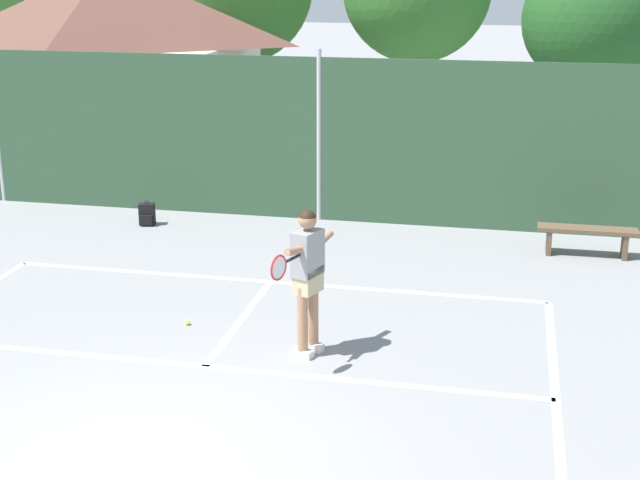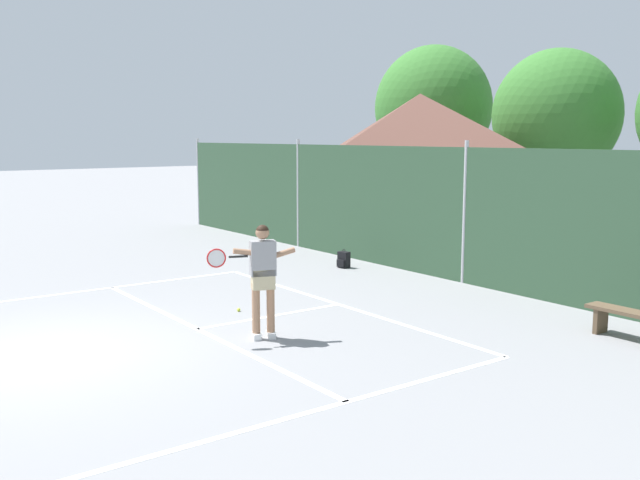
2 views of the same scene
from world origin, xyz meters
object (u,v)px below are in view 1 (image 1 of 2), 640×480
courtside_bench (587,235)px  tennis_ball (187,323)px  backpack_black (147,215)px  tennis_player (307,270)px

courtside_bench → tennis_ball: bearing=-142.5°
tennis_ball → backpack_black: (-2.35, 4.31, 0.16)m
backpack_black → courtside_bench: bearing=-1.2°
tennis_ball → backpack_black: size_ratio=0.14×
tennis_ball → courtside_bench: size_ratio=0.04×
tennis_player → backpack_black: size_ratio=4.01×
backpack_black → courtside_bench: (7.75, -0.16, 0.17)m
backpack_black → courtside_bench: courtside_bench is taller
tennis_player → courtside_bench: size_ratio=1.16×
tennis_player → courtside_bench: 5.99m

